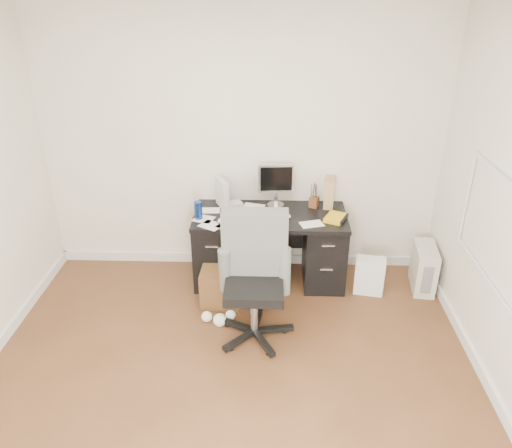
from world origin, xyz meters
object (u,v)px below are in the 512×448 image
at_px(keyboard, 261,214).
at_px(lcd_monitor, 276,185).
at_px(pc_tower, 424,268).
at_px(office_chair, 254,281).
at_px(wicker_basket, 221,285).
at_px(desk, 270,246).

bearing_deg(keyboard, lcd_monitor, 68.40).
bearing_deg(pc_tower, office_chair, -147.19).
xyz_separation_m(office_chair, wicker_basket, (-0.34, 0.51, -0.38)).
bearing_deg(desk, keyboard, -164.34).
height_order(office_chair, wicker_basket, office_chair).
xyz_separation_m(keyboard, wicker_basket, (-0.37, -0.38, -0.58)).
bearing_deg(keyboard, wicker_basket, -124.72).
xyz_separation_m(desk, lcd_monitor, (0.05, 0.21, 0.58)).
distance_m(office_chair, pc_tower, 1.90).
relative_size(desk, keyboard, 3.54).
relative_size(office_chair, pc_tower, 2.50).
height_order(desk, pc_tower, desk).
bearing_deg(pc_tower, wicker_basket, -164.46).
height_order(desk, wicker_basket, desk).
bearing_deg(desk, lcd_monitor, 75.62).
height_order(desk, lcd_monitor, lcd_monitor).
xyz_separation_m(desk, keyboard, (-0.09, -0.03, 0.36)).
relative_size(lcd_monitor, wicker_basket, 1.24).
height_order(keyboard, office_chair, office_chair).
distance_m(keyboard, pc_tower, 1.73).
relative_size(keyboard, wicker_basket, 1.16).
height_order(lcd_monitor, keyboard, lcd_monitor).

